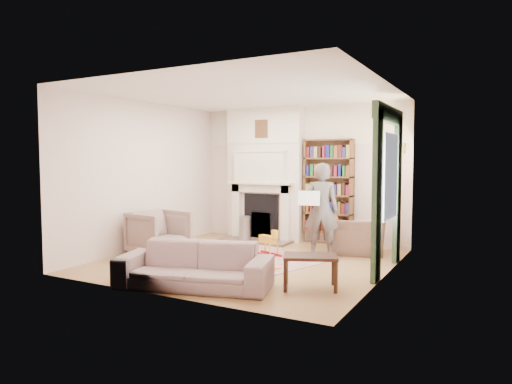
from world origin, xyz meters
The scene contains 25 objects.
floor centered at (0.00, 0.00, 0.00)m, with size 4.50×4.50×0.00m, color olive.
ceiling centered at (0.00, 0.00, 2.80)m, with size 4.50×4.50×0.00m, color white.
wall_back centered at (0.00, 2.25, 1.40)m, with size 4.50×4.50×0.00m, color white.
wall_front centered at (0.00, -2.25, 1.40)m, with size 4.50×4.50×0.00m, color white.
wall_left centered at (-2.25, 0.00, 1.40)m, with size 4.50×4.50×0.00m, color white.
wall_right centered at (2.25, 0.00, 1.40)m, with size 4.50×4.50×0.00m, color white.
fireplace centered at (-0.75, 2.05, 1.39)m, with size 1.70×0.58×2.80m.
bookcase centered at (0.65, 2.12, 1.18)m, with size 1.00×0.24×1.85m, color brown.
window centered at (2.23, 0.40, 1.45)m, with size 0.02×0.90×1.30m, color silver.
curtain_left centered at (2.20, -0.30, 1.20)m, with size 0.07×0.32×2.40m, color #2A412A.
curtain_right centered at (2.20, 1.10, 1.20)m, with size 0.07×0.32×2.40m, color #2A412A.
pelmet centered at (2.19, 0.40, 2.38)m, with size 0.09×1.70×0.24m, color #2A412A.
wall_sconce centered at (2.03, 1.50, 1.90)m, with size 0.20×0.24×0.24m, color gold, non-canonical shape.
rug centered at (-0.23, 0.25, 0.01)m, with size 2.58×1.98×0.01m, color #BBA98D.
armchair_reading centered at (1.41, 1.45, 0.33)m, with size 1.02×0.89×0.66m, color #4F332A.
armchair_left centered at (-1.62, -0.39, 0.40)m, with size 0.86×0.88×0.80m, color #A59D88.
sofa centered at (0.15, -1.75, 0.30)m, with size 2.04×0.80×0.59m, color #A39286.
man_reading centered at (0.96, 0.85, 0.83)m, with size 0.60×0.40×1.65m, color #514741.
newspaper centered at (0.81, 0.65, 1.05)m, with size 0.37×0.02×0.26m, color white.
coffee_table centered at (1.53, -1.07, 0.23)m, with size 0.70×0.45×0.45m, color #381F13, non-canonical shape.
paraffin_heater centered at (-0.90, 1.43, 0.28)m, with size 0.24×0.24×0.55m, color #93959A.
rocking_horse centered at (0.10, 0.49, 0.24)m, with size 0.55×0.22×0.48m, color gold, non-canonical shape.
board_game centered at (-0.81, -0.49, 0.03)m, with size 0.37×0.37×0.03m, color gold.
game_box_lid centered at (-0.83, -0.31, 0.04)m, with size 0.27×0.18×0.05m, color red.
comic_annuals centered at (0.28, -0.42, 0.02)m, with size 0.88×0.61×0.02m.
Camera 1 is at (3.71, -6.63, 1.70)m, focal length 32.00 mm.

